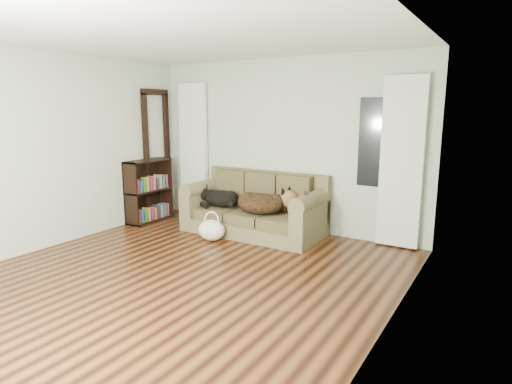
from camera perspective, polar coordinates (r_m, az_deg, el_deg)
The scene contains 15 objects.
floor at distance 4.89m, azimuth -10.67°, elevation -11.43°, with size 5.00×5.00×0.00m, color black.
ceiling at distance 4.58m, azimuth -11.91°, elevation 20.19°, with size 5.00×5.00×0.00m, color white.
wall_back at distance 6.61m, azimuth 3.60°, elevation 6.25°, with size 4.50×0.04×2.60m, color #ABB99F.
wall_left at distance 6.29m, azimuth -26.61°, elevation 4.86°, with size 0.04×5.00×2.60m, color #ABB99F.
wall_right at distance 3.47m, azimuth 17.34°, elevation 1.32°, with size 0.04×5.00×2.60m, color #ABB99F.
curtain_left at distance 7.50m, azimuth -8.33°, elevation 5.59°, with size 0.55×0.08×2.25m, color white.
curtain_right at distance 5.93m, azimuth 18.83°, elevation 3.66°, with size 0.55×0.08×2.25m, color white.
window_pane at distance 6.03m, azimuth 15.83°, elevation 6.34°, with size 0.50×0.03×1.20m, color black.
door_casing at distance 7.57m, azimuth -13.03°, elevation 4.71°, with size 0.07×0.60×2.10m, color black.
sofa at distance 6.39m, azimuth -0.39°, elevation -1.61°, with size 2.08×0.90×0.85m, color brown.
dog_black_lab at distance 6.69m, azimuth -4.89°, elevation -0.81°, with size 0.61×0.42×0.26m, color black.
dog_shepherd at distance 6.23m, azimuth 1.05°, elevation -1.58°, with size 0.74×0.52×0.33m, color black.
tv_remote at distance 5.81m, azimuth 6.67°, elevation -0.16°, with size 0.05×0.18×0.02m, color black.
tote_bag at distance 6.15m, azimuth -5.94°, elevation -4.98°, with size 0.41×0.32×0.30m, color silver.
bookshelf at distance 7.33m, azimuth -14.10°, elevation 0.11°, with size 0.31×0.82×1.02m, color black.
Camera 1 is at (3.06, -3.33, 1.86)m, focal length 30.00 mm.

